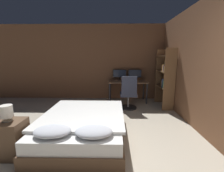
{
  "coord_description": "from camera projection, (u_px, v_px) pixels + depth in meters",
  "views": [
    {
      "loc": [
        -0.01,
        -1.35,
        1.54
      ],
      "look_at": [
        -0.09,
        2.78,
        0.75
      ],
      "focal_mm": 24.0,
      "sensor_mm": 36.0,
      "label": 1
    }
  ],
  "objects": [
    {
      "name": "keyboard",
      "position": [
        128.0,
        82.0,
        4.97
      ],
      "size": [
        0.37,
        0.13,
        0.02
      ],
      "color": "black",
      "rests_on": "desk"
    },
    {
      "name": "wall_back",
      "position": [
        115.0,
        63.0,
        5.5
      ],
      "size": [
        12.0,
        0.06,
        2.7
      ],
      "color": "brown",
      "rests_on": "ground_plane"
    },
    {
      "name": "computer_mouse",
      "position": [
        137.0,
        82.0,
        4.96
      ],
      "size": [
        0.07,
        0.05,
        0.04
      ],
      "color": "black",
      "rests_on": "desk"
    },
    {
      "name": "wall_side_right",
      "position": [
        209.0,
        68.0,
        2.8
      ],
      "size": [
        0.06,
        12.0,
        2.7
      ],
      "color": "brown",
      "rests_on": "ground_plane"
    },
    {
      "name": "bookshelf",
      "position": [
        166.0,
        76.0,
        4.55
      ],
      "size": [
        0.33,
        0.89,
        1.8
      ],
      "color": "brown",
      "rests_on": "ground_plane"
    },
    {
      "name": "bed",
      "position": [
        83.0,
        126.0,
        2.9
      ],
      "size": [
        1.54,
        1.92,
        0.55
      ],
      "color": "brown",
      "rests_on": "ground_plane"
    },
    {
      "name": "monitor_left",
      "position": [
        120.0,
        74.0,
        5.41
      ],
      "size": [
        0.47,
        0.16,
        0.38
      ],
      "color": "black",
      "rests_on": "desk"
    },
    {
      "name": "monitor_right",
      "position": [
        135.0,
        74.0,
        5.4
      ],
      "size": [
        0.47,
        0.16,
        0.38
      ],
      "color": "black",
      "rests_on": "desk"
    },
    {
      "name": "bedside_lamp",
      "position": [
        6.0,
        112.0,
        2.26
      ],
      "size": [
        0.18,
        0.18,
        0.25
      ],
      "color": "gray",
      "rests_on": "nightstand"
    },
    {
      "name": "office_chair",
      "position": [
        128.0,
        96.0,
        4.49
      ],
      "size": [
        0.52,
        0.52,
        1.01
      ],
      "color": "black",
      "rests_on": "ground_plane"
    },
    {
      "name": "desk",
      "position": [
        128.0,
        84.0,
        5.22
      ],
      "size": [
        1.34,
        0.69,
        0.73
      ],
      "color": "#846042",
      "rests_on": "ground_plane"
    },
    {
      "name": "nightstand",
      "position": [
        10.0,
        139.0,
        2.34
      ],
      "size": [
        0.45,
        0.38,
        0.59
      ],
      "color": "brown",
      "rests_on": "ground_plane"
    }
  ]
}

